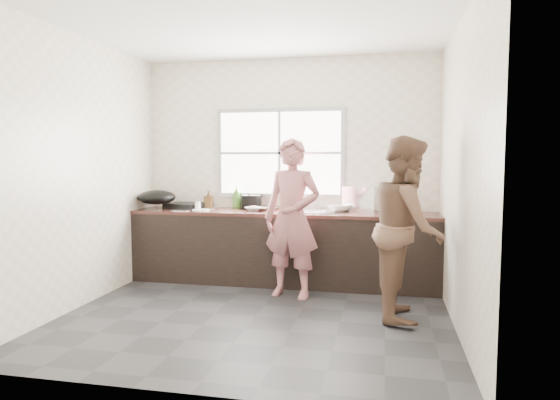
% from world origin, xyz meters
% --- Properties ---
extents(floor, '(3.60, 3.20, 0.01)m').
position_xyz_m(floor, '(0.00, 0.00, -0.01)').
color(floor, '#2A2A2C').
rests_on(floor, ground).
extents(ceiling, '(3.60, 3.20, 0.01)m').
position_xyz_m(ceiling, '(0.00, 0.00, 2.71)').
color(ceiling, silver).
rests_on(ceiling, wall_back).
extents(wall_back, '(3.60, 0.01, 2.70)m').
position_xyz_m(wall_back, '(0.00, 1.60, 1.35)').
color(wall_back, silver).
rests_on(wall_back, ground).
extents(wall_left, '(0.01, 3.20, 2.70)m').
position_xyz_m(wall_left, '(-1.80, 0.00, 1.35)').
color(wall_left, beige).
rests_on(wall_left, ground).
extents(wall_right, '(0.01, 3.20, 2.70)m').
position_xyz_m(wall_right, '(1.80, 0.00, 1.35)').
color(wall_right, silver).
rests_on(wall_right, ground).
extents(wall_front, '(3.60, 0.01, 2.70)m').
position_xyz_m(wall_front, '(0.00, -1.60, 1.35)').
color(wall_front, beige).
rests_on(wall_front, ground).
extents(cabinet, '(3.60, 0.62, 0.82)m').
position_xyz_m(cabinet, '(0.00, 1.29, 0.41)').
color(cabinet, black).
rests_on(cabinet, floor).
extents(countertop, '(3.60, 0.64, 0.04)m').
position_xyz_m(countertop, '(0.00, 1.29, 0.84)').
color(countertop, '#381C17').
rests_on(countertop, cabinet).
extents(sink, '(0.55, 0.45, 0.02)m').
position_xyz_m(sink, '(0.35, 1.29, 0.86)').
color(sink, silver).
rests_on(sink, countertop).
extents(faucet, '(0.02, 0.02, 0.30)m').
position_xyz_m(faucet, '(0.35, 1.49, 1.01)').
color(faucet, silver).
rests_on(faucet, countertop).
extents(window_frame, '(1.60, 0.05, 1.10)m').
position_xyz_m(window_frame, '(-0.10, 1.59, 1.55)').
color(window_frame, '#9EA0A5').
rests_on(window_frame, wall_back).
extents(window_glazing, '(1.50, 0.01, 1.00)m').
position_xyz_m(window_glazing, '(-0.10, 1.57, 1.55)').
color(window_glazing, white).
rests_on(window_glazing, window_frame).
extents(woman, '(0.65, 0.49, 1.59)m').
position_xyz_m(woman, '(0.21, 0.74, 0.79)').
color(woman, '#BD7176').
rests_on(woman, floor).
extents(person_side, '(0.65, 0.83, 1.69)m').
position_xyz_m(person_side, '(1.39, 0.27, 0.85)').
color(person_side, brown).
rests_on(person_side, floor).
extents(cutting_board, '(0.41, 0.41, 0.04)m').
position_xyz_m(cutting_board, '(-0.27, 1.44, 0.88)').
color(cutting_board, black).
rests_on(cutting_board, countertop).
extents(cleaver, '(0.18, 0.10, 0.01)m').
position_xyz_m(cleaver, '(-0.26, 1.20, 0.90)').
color(cleaver, '#B0B3B7').
rests_on(cleaver, cutting_board).
extents(bowl_mince, '(0.24, 0.24, 0.05)m').
position_xyz_m(bowl_mince, '(-0.35, 1.27, 0.88)').
color(bowl_mince, white).
rests_on(bowl_mince, countertop).
extents(bowl_crabs, '(0.22, 0.22, 0.06)m').
position_xyz_m(bowl_crabs, '(0.64, 1.39, 0.89)').
color(bowl_crabs, silver).
rests_on(bowl_crabs, countertop).
extents(bowl_held, '(0.17, 0.17, 0.05)m').
position_xyz_m(bowl_held, '(0.56, 1.15, 0.89)').
color(bowl_held, white).
rests_on(bowl_held, countertop).
extents(black_pot, '(0.30, 0.30, 0.17)m').
position_xyz_m(black_pot, '(-0.43, 1.47, 0.95)').
color(black_pot, black).
rests_on(black_pot, countertop).
extents(plate_food, '(0.27, 0.27, 0.02)m').
position_xyz_m(plate_food, '(-0.97, 1.14, 0.87)').
color(plate_food, silver).
rests_on(plate_food, countertop).
extents(bottle_green, '(0.14, 0.14, 0.29)m').
position_xyz_m(bottle_green, '(-0.64, 1.52, 1.00)').
color(bottle_green, '#407927').
rests_on(bottle_green, countertop).
extents(bottle_brown_tall, '(0.10, 0.10, 0.20)m').
position_xyz_m(bottle_brown_tall, '(-1.00, 1.49, 0.96)').
color(bottle_brown_tall, '#462D11').
rests_on(bottle_brown_tall, countertop).
extents(bottle_brown_short, '(0.19, 0.19, 0.18)m').
position_xyz_m(bottle_brown_short, '(-0.46, 1.47, 0.95)').
color(bottle_brown_short, '#412910').
rests_on(bottle_brown_short, countertop).
extents(glass_jar, '(0.09, 0.09, 0.10)m').
position_xyz_m(glass_jar, '(-1.05, 1.24, 0.91)').
color(glass_jar, silver).
rests_on(glass_jar, countertop).
extents(burner, '(0.54, 0.54, 0.07)m').
position_xyz_m(burner, '(-1.27, 1.44, 0.89)').
color(burner, black).
rests_on(burner, countertop).
extents(wok, '(0.60, 0.60, 0.17)m').
position_xyz_m(wok, '(-1.57, 1.22, 1.01)').
color(wok, black).
rests_on(wok, burner).
extents(dish_rack, '(0.45, 0.38, 0.29)m').
position_xyz_m(dish_rack, '(0.91, 1.52, 1.01)').
color(dish_rack, white).
rests_on(dish_rack, countertop).
extents(pot_lid_left, '(0.30, 0.30, 0.01)m').
position_xyz_m(pot_lid_left, '(-1.22, 1.10, 0.87)').
color(pot_lid_left, silver).
rests_on(pot_lid_left, countertop).
extents(pot_lid_right, '(0.32, 0.32, 0.01)m').
position_xyz_m(pot_lid_right, '(-0.97, 1.41, 0.87)').
color(pot_lid_right, silver).
rests_on(pot_lid_right, countertop).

